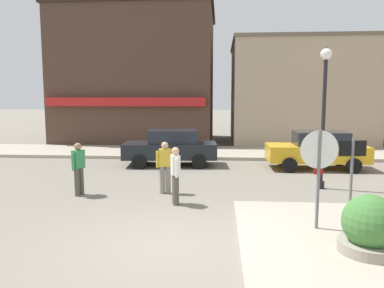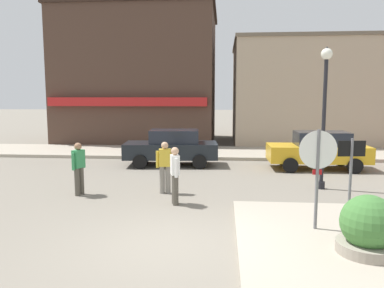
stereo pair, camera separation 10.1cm
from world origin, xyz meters
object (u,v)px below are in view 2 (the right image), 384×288
object	(u,v)px
parked_car_nearest	(172,147)
pedestrian_kerb_side	(165,166)
parked_car_second	(318,150)
pedestrian_crossing_near	(79,167)
stop_sign	(318,166)
planter	(368,231)
lamp_post	(325,97)
pedestrian_crossing_far	(175,174)
one_way_sign	(351,174)

from	to	relation	value
parked_car_nearest	pedestrian_kerb_side	distance (m)	4.78
parked_car_second	pedestrian_crossing_near	size ratio (longest dim) A/B	2.50
stop_sign	parked_car_nearest	distance (m)	9.09
planter	parked_car_second	bearing A→B (deg)	81.87
lamp_post	parked_car_second	xyz separation A→B (m)	(0.72, 3.41, -2.15)
stop_sign	pedestrian_crossing_near	bearing A→B (deg)	156.12
parked_car_second	pedestrian_crossing_far	world-z (taller)	pedestrian_crossing_far
planter	parked_car_nearest	bearing A→B (deg)	117.86
stop_sign	parked_car_nearest	size ratio (longest dim) A/B	0.56
planter	pedestrian_crossing_far	world-z (taller)	pedestrian_crossing_far
parked_car_second	stop_sign	bearing A→B (deg)	-103.98
one_way_sign	pedestrian_crossing_near	size ratio (longest dim) A/B	1.30
pedestrian_crossing_far	parked_car_second	bearing A→B (deg)	46.89
planter	lamp_post	xyz separation A→B (m)	(0.55, 5.47, 2.40)
pedestrian_crossing_near	one_way_sign	bearing A→B (deg)	-20.41
parked_car_nearest	pedestrian_kerb_side	world-z (taller)	pedestrian_kerb_side
pedestrian_kerb_side	stop_sign	bearing A→B (deg)	-40.63
planter	stop_sign	bearing A→B (deg)	117.55
planter	lamp_post	size ratio (longest dim) A/B	0.27
pedestrian_crossing_far	pedestrian_crossing_near	bearing A→B (deg)	166.33
pedestrian_kerb_side	planter	bearing A→B (deg)	-45.30
pedestrian_crossing_far	pedestrian_kerb_side	bearing A→B (deg)	111.70
one_way_sign	planter	world-z (taller)	one_way_sign
one_way_sign	lamp_post	size ratio (longest dim) A/B	0.46
parked_car_nearest	pedestrian_crossing_far	bearing A→B (deg)	-81.17
planter	pedestrian_kerb_side	world-z (taller)	pedestrian_kerb_side
pedestrian_crossing_near	pedestrian_kerb_side	xyz separation A→B (m)	(2.57, 0.44, 0.00)
stop_sign	one_way_sign	xyz separation A→B (m)	(0.74, 0.17, -0.19)
lamp_post	pedestrian_crossing_near	world-z (taller)	lamp_post
parked_car_second	pedestrian_crossing_far	bearing A→B (deg)	-133.11
parked_car_nearest	pedestrian_kerb_side	size ratio (longest dim) A/B	2.57
parked_car_second	pedestrian_crossing_far	xyz separation A→B (m)	(-5.23, -5.59, 0.06)
one_way_sign	planter	bearing A→B (deg)	-94.35
pedestrian_crossing_near	pedestrian_crossing_far	bearing A→B (deg)	-13.67
planter	lamp_post	bearing A→B (deg)	84.23
one_way_sign	parked_car_nearest	size ratio (longest dim) A/B	0.51
parked_car_nearest	pedestrian_kerb_side	xyz separation A→B (m)	(0.45, -4.76, 0.06)
pedestrian_crossing_near	pedestrian_kerb_side	size ratio (longest dim) A/B	1.00
planter	pedestrian_kerb_side	distance (m)	6.30
planter	pedestrian_crossing_far	size ratio (longest dim) A/B	0.76
parked_car_nearest	pedestrian_crossing_near	size ratio (longest dim) A/B	2.57
lamp_post	parked_car_nearest	world-z (taller)	lamp_post
one_way_sign	parked_car_nearest	distance (m)	9.31
one_way_sign	pedestrian_crossing_far	xyz separation A→B (m)	(-4.07, 1.90, -0.46)
parked_car_nearest	one_way_sign	bearing A→B (deg)	-57.53
lamp_post	pedestrian_kerb_side	world-z (taller)	lamp_post
lamp_post	one_way_sign	bearing A→B (deg)	-96.26
planter	parked_car_second	xyz separation A→B (m)	(1.27, 8.88, 0.25)
one_way_sign	pedestrian_crossing_near	world-z (taller)	one_way_sign
parked_car_second	pedestrian_crossing_far	size ratio (longest dim) A/B	2.50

